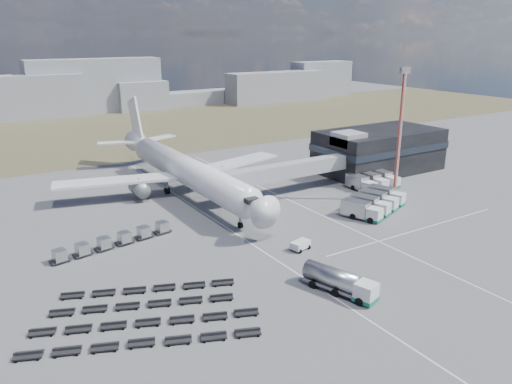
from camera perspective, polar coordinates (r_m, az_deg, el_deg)
ground at (r=79.68m, az=1.50°, el=-6.15°), size 420.00×420.00×0.00m
grass_strip at (r=178.29m, az=-18.55°, el=6.35°), size 420.00×90.00×0.01m
lane_markings at (r=87.22m, az=5.78°, el=-4.06°), size 47.12×110.00×0.01m
terminal at (r=125.17m, az=13.83°, el=4.73°), size 30.40×16.40×11.00m
jet_bridge at (r=102.39m, az=2.63°, el=2.29°), size 30.30×3.80×7.05m
airliner at (r=104.93m, az=-8.30°, el=2.64°), size 51.59×64.53×17.62m
skyline at (r=216.96m, az=-23.56°, el=10.26°), size 297.17×24.66×24.17m
fuel_tanker at (r=66.22m, az=9.53°, el=-10.05°), size 5.47×10.41×3.27m
pushback_tug at (r=78.23m, az=5.10°, el=-6.11°), size 3.49×2.50×1.43m
catering_truck at (r=110.60m, az=-3.79°, el=1.58°), size 3.56×7.07×3.12m
service_trucks_near at (r=96.99m, az=13.35°, el=-1.19°), size 15.20×11.75×2.98m
service_trucks_far at (r=111.39m, az=13.22°, el=1.26°), size 9.76×7.43×2.94m
uld_row at (r=81.86m, az=-15.89°, el=-5.36°), size 20.08×4.88×1.82m
baggage_dollies at (r=62.42m, az=-12.73°, el=-13.46°), size 28.33×21.92×0.69m
floodlight_mast at (r=101.76m, az=16.08°, el=6.20°), size 2.44×2.02×26.20m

